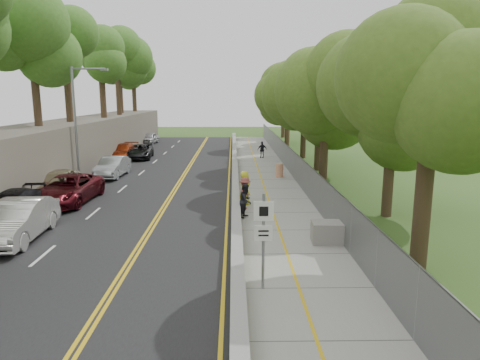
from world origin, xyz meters
TOP-DOWN VIEW (x-y plane):
  - ground at (0.00, 0.00)m, footprint 140.00×140.00m
  - road at (-5.40, 15.00)m, footprint 11.20×66.00m
  - sidewalk at (2.55, 15.00)m, footprint 4.20×66.00m
  - jersey_barrier at (0.25, 15.00)m, footprint 0.42×66.00m
  - rock_embankment at (-13.50, 15.00)m, footprint 5.00×66.00m
  - chainlink_fence at (4.65, 15.00)m, footprint 0.04×66.00m
  - trees_embankment at (-13.00, 15.00)m, footprint 6.40×66.00m
  - trees_fenceside at (7.00, 15.00)m, footprint 7.00×66.00m
  - streetlight at (-10.46, 14.00)m, footprint 2.52×0.22m
  - signpost at (1.05, -3.02)m, footprint 0.62×0.09m
  - construction_barrel at (3.59, 16.00)m, footprint 0.61×0.61m
  - concrete_block at (4.04, 1.35)m, footprint 1.36×1.05m
  - car_1 at (-9.00, 1.88)m, footprint 1.99×5.17m
  - car_2 at (-9.34, 8.30)m, footprint 2.87×5.81m
  - car_3 at (-10.60, 4.30)m, footprint 2.62×5.41m
  - car_4 at (-10.60, 9.97)m, footprint 2.15×4.90m
  - car_5 at (-9.00, 16.34)m, footprint 1.79×4.68m
  - car_6 at (-9.00, 25.91)m, footprint 2.64×5.06m
  - car_7 at (-10.60, 25.73)m, footprint 2.38×5.16m
  - car_8 at (-10.60, 39.14)m, footprint 2.12×4.36m
  - painter_0 at (0.75, 7.80)m, footprint 0.91×1.08m
  - painter_1 at (0.75, 8.12)m, footprint 0.59×0.76m
  - painter_2 at (0.75, 5.17)m, footprint 0.93×1.02m
  - painter_3 at (0.75, 6.74)m, footprint 0.92×1.25m
  - person_far at (2.98, 26.16)m, footprint 1.01×0.57m

SIDE VIEW (x-z plane):
  - ground at x=0.00m, z-range 0.00..0.00m
  - road at x=-5.40m, z-range 0.00..0.04m
  - sidewalk at x=2.55m, z-range 0.00..0.05m
  - jersey_barrier at x=0.25m, z-range 0.00..0.60m
  - concrete_block at x=4.04m, z-range 0.05..0.92m
  - construction_barrel at x=3.59m, z-range 0.05..1.05m
  - car_6 at x=-9.00m, z-range 0.04..1.40m
  - car_8 at x=-10.60m, z-range 0.04..1.47m
  - car_7 at x=-10.60m, z-range 0.04..1.50m
  - car_3 at x=-10.60m, z-range 0.04..1.56m
  - car_5 at x=-9.00m, z-range 0.04..1.56m
  - car_2 at x=-9.34m, z-range 0.04..1.62m
  - car_4 at x=-10.60m, z-range 0.04..1.68m
  - person_far at x=2.98m, z-range 0.05..1.68m
  - car_1 at x=-9.00m, z-range 0.04..1.72m
  - painter_2 at x=0.75m, z-range 0.05..1.75m
  - painter_3 at x=0.75m, z-range 0.05..1.78m
  - painter_1 at x=0.75m, z-range 0.05..1.88m
  - painter_0 at x=0.75m, z-range 0.05..1.93m
  - chainlink_fence at x=4.65m, z-range 0.00..2.00m
  - signpost at x=1.05m, z-range 0.41..3.51m
  - rock_embankment at x=-13.50m, z-range 0.00..4.00m
  - streetlight at x=-10.46m, z-range 0.64..8.64m
  - trees_fenceside at x=7.00m, z-range 0.00..14.00m
  - trees_embankment at x=-13.00m, z-range 4.00..17.00m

